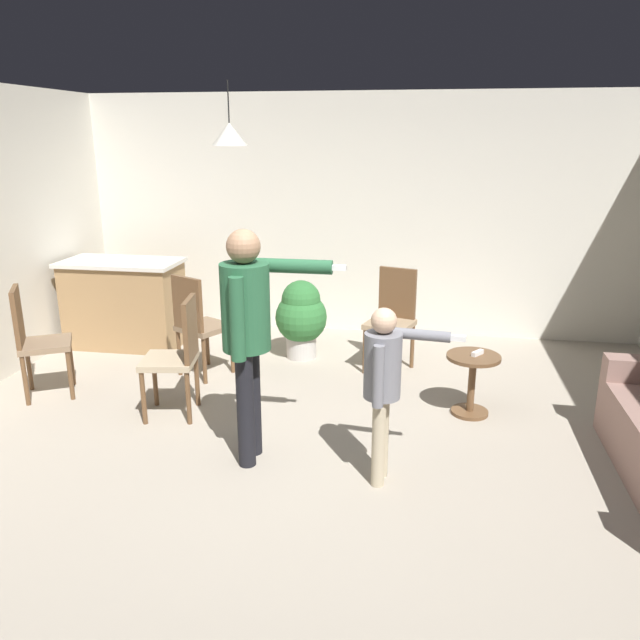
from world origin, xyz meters
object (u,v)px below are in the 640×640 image
dining_chair_near_wall (393,316)px  spare_remote_on_table (478,353)px  kitchen_counter (124,303)px  person_adult (248,322)px  dining_chair_centre_back (198,322)px  potted_plant_corner (301,315)px  side_table_by_couch (472,377)px  dining_chair_by_counter (35,338)px  dining_chair_spare (178,353)px  person_child (384,377)px

dining_chair_near_wall → spare_remote_on_table: (0.74, -0.95, -0.01)m
kitchen_counter → person_adult: person_adult is taller
person_adult → dining_chair_centre_back: size_ratio=1.66×
person_adult → spare_remote_on_table: (1.62, 1.04, -0.49)m
kitchen_counter → dining_chair_near_wall: 2.94m
person_adult → dining_chair_centre_back: bearing=-147.9°
dining_chair_centre_back → potted_plant_corner: 1.10m
side_table_by_couch → dining_chair_by_counter: bearing=-176.2°
dining_chair_centre_back → potted_plant_corner: size_ratio=1.22×
spare_remote_on_table → side_table_by_couch: bearing=-160.4°
person_adult → dining_chair_near_wall: (0.88, 1.98, -0.49)m
dining_chair_near_wall → dining_chair_spare: (-1.67, -1.37, 0.00)m
side_table_by_couch → potted_plant_corner: size_ratio=0.63×
person_child → dining_chair_centre_back: person_child is taller
side_table_by_couch → dining_chair_centre_back: (-2.52, 0.44, 0.22)m
potted_plant_corner → spare_remote_on_table: bearing=-33.4°
person_child → dining_chair_near_wall: bearing=-172.1°
person_adult → dining_chair_spare: size_ratio=1.66×
side_table_by_couch → potted_plant_corner: 2.01m
person_child → dining_chair_by_counter: person_child is taller
dining_chair_by_counter → dining_chair_spare: size_ratio=1.00×
person_child → dining_chair_spare: size_ratio=1.21×
kitchen_counter → dining_chair_spare: size_ratio=1.26×
dining_chair_centre_back → dining_chair_spare: 0.86m
dining_chair_by_counter → dining_chair_spare: (1.37, -0.16, 0.00)m
kitchen_counter → spare_remote_on_table: (3.67, -1.18, 0.06)m
dining_chair_near_wall → dining_chair_spare: 2.16m
dining_chair_spare → kitchen_counter: bearing=28.9°
side_table_by_couch → dining_chair_centre_back: bearing=170.1°
person_adult → potted_plant_corner: person_adult is taller
dining_chair_spare → spare_remote_on_table: bearing=-89.5°
side_table_by_couch → person_child: bearing=-119.5°
dining_chair_centre_back → dining_chair_spare: bearing=-52.2°
dining_chair_near_wall → spare_remote_on_table: 1.20m
dining_chair_near_wall → dining_chair_centre_back: size_ratio=1.00×
side_table_by_couch → dining_chair_spare: (-2.38, -0.41, 0.22)m
person_child → side_table_by_couch: bearing=157.0°
dining_chair_spare → potted_plant_corner: bearing=-34.5°
dining_chair_near_wall → spare_remote_on_table: size_ratio=7.69×
dining_chair_centre_back → kitchen_counter: bearing=174.9°
side_table_by_couch → potted_plant_corner: (-1.66, 1.12, 0.13)m
person_child → spare_remote_on_table: person_child is taller
dining_chair_by_counter → dining_chair_spare: bearing=54.0°
dining_chair_by_counter → potted_plant_corner: size_ratio=1.22×
dining_chair_near_wall → spare_remote_on_table: bearing=145.8°
kitchen_counter → person_child: 3.81m
dining_chair_near_wall → dining_chair_spare: bearing=57.0°
person_child → dining_chair_spare: person_child is taller
spare_remote_on_table → dining_chair_spare: bearing=-170.1°
kitchen_counter → person_child: (2.98, -2.35, 0.27)m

